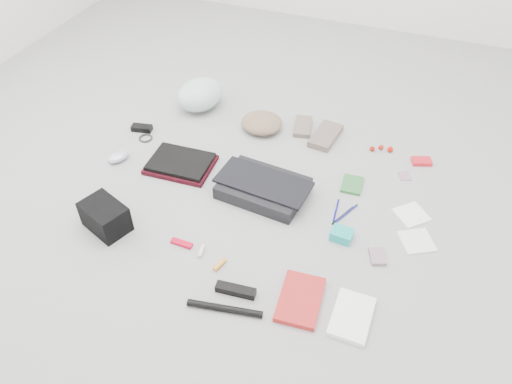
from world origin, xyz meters
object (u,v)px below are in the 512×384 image
(book_red, at_px, (300,299))
(accordion_wallet, at_px, (342,235))
(messenger_bag, at_px, (263,188))
(bike_helmet, at_px, (200,94))
(laptop, at_px, (180,162))
(camera_bag, at_px, (105,217))

(book_red, xyz_separation_m, accordion_wallet, (0.07, 0.37, 0.01))
(book_red, height_order, accordion_wallet, accordion_wallet)
(messenger_bag, xyz_separation_m, bike_helmet, (-0.58, 0.55, 0.05))
(bike_helmet, distance_m, book_red, 1.41)
(bike_helmet, bearing_deg, messenger_bag, -22.11)
(laptop, relative_size, book_red, 1.26)
(messenger_bag, height_order, bike_helmet, bike_helmet)
(camera_bag, relative_size, book_red, 0.84)
(camera_bag, height_order, book_red, camera_bag)
(messenger_bag, height_order, camera_bag, camera_bag)
(camera_bag, distance_m, accordion_wallet, 1.01)
(bike_helmet, relative_size, camera_bag, 1.44)
(bike_helmet, xyz_separation_m, book_red, (0.92, -1.06, -0.07))
(book_red, relative_size, accordion_wallet, 2.61)
(bike_helmet, height_order, book_red, bike_helmet)
(messenger_bag, distance_m, bike_helmet, 0.80)
(bike_helmet, bearing_deg, book_red, -27.86)
(camera_bag, bearing_deg, book_red, 16.77)
(laptop, height_order, accordion_wallet, accordion_wallet)
(bike_helmet, relative_size, book_red, 1.21)
(bike_helmet, bearing_deg, laptop, -54.05)
(messenger_bag, bearing_deg, laptop, -178.86)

